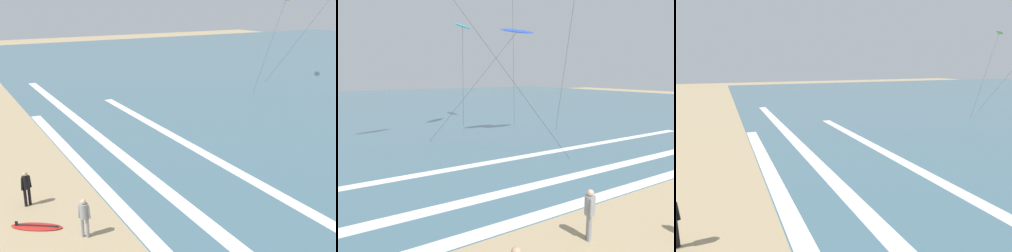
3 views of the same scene
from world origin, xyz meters
TOP-DOWN VIEW (x-y plane):
  - wave_foam_mid_break at (-1.01, 12.30)m, footprint 57.72×0.73m
  - kite_lime_far_right at (-18.89, 37.13)m, footprint 5.36×8.68m

SIDE VIEW (x-z plane):
  - wave_foam_mid_break at x=-1.01m, z-range 0.01..0.02m
  - kite_lime_far_right at x=-18.89m, z-range 4.12..12.90m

